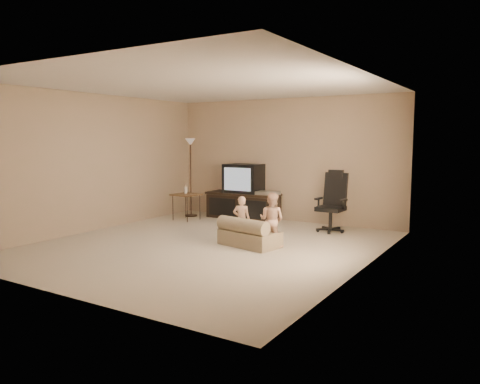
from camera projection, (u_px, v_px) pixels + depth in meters
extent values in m
plane|color=beige|center=(207.00, 246.00, 7.40)|extent=(5.50, 5.50, 0.00)
plane|color=silver|center=(206.00, 85.00, 7.12)|extent=(5.50, 5.50, 0.00)
plane|color=tan|center=(285.00, 160.00, 9.59)|extent=(5.00, 0.00, 5.00)
plane|color=tan|center=(54.00, 180.00, 4.93)|extent=(5.00, 0.00, 5.00)
plane|color=tan|center=(96.00, 162.00, 8.56)|extent=(0.00, 5.50, 5.50)
plane|color=tan|center=(366.00, 173.00, 5.96)|extent=(0.00, 5.50, 5.50)
cube|color=black|center=(244.00, 207.00, 9.92)|extent=(1.55, 0.57, 0.49)
cube|color=black|center=(244.00, 194.00, 9.88)|extent=(1.59, 0.62, 0.04)
cube|color=black|center=(222.00, 207.00, 9.86)|extent=(0.64, 0.03, 0.37)
cube|color=black|center=(252.00, 209.00, 9.49)|extent=(0.64, 0.03, 0.37)
cube|color=black|center=(244.00, 178.00, 9.87)|extent=(0.78, 0.56, 0.60)
cube|color=white|center=(237.00, 179.00, 9.63)|extent=(0.63, 0.02, 0.47)
cube|color=silver|center=(268.00, 193.00, 9.52)|extent=(0.44, 0.31, 0.07)
cylinder|color=black|center=(330.00, 220.00, 8.46)|extent=(0.06, 0.06, 0.36)
cube|color=black|center=(331.00, 209.00, 8.44)|extent=(0.46, 0.46, 0.08)
cube|color=black|center=(336.00, 190.00, 8.58)|extent=(0.43, 0.17, 0.63)
cube|color=black|center=(336.00, 174.00, 8.55)|extent=(0.27, 0.10, 0.14)
cube|color=black|center=(319.00, 198.00, 8.55)|extent=(0.07, 0.25, 0.04)
cube|color=black|center=(344.00, 200.00, 8.29)|extent=(0.07, 0.25, 0.04)
cube|color=brown|center=(186.00, 195.00, 9.68)|extent=(0.52, 0.52, 0.03)
cylinder|color=black|center=(173.00, 208.00, 9.67)|extent=(0.01, 0.01, 0.54)
cylinder|color=black|center=(187.00, 209.00, 9.44)|extent=(0.01, 0.01, 0.54)
cylinder|color=black|center=(186.00, 205.00, 9.98)|extent=(0.01, 0.01, 0.54)
cylinder|color=black|center=(200.00, 207.00, 9.76)|extent=(0.01, 0.01, 0.54)
cylinder|color=beige|center=(186.00, 190.00, 9.73)|extent=(0.07, 0.07, 0.14)
cone|color=#D7BC8C|center=(186.00, 186.00, 9.72)|extent=(0.06, 0.06, 0.05)
cylinder|color=black|center=(191.00, 215.00, 10.23)|extent=(0.26, 0.26, 0.03)
cylinder|color=black|center=(191.00, 179.00, 10.14)|extent=(0.03, 0.03, 1.60)
cone|color=beige|center=(190.00, 142.00, 10.04)|extent=(0.23, 0.23, 0.15)
cube|color=tan|center=(250.00, 238.00, 7.37)|extent=(1.02, 0.68, 0.25)
cylinder|color=tan|center=(243.00, 225.00, 7.23)|extent=(0.95, 0.40, 0.23)
imported|color=#DEAA8B|center=(242.00, 220.00, 7.50)|extent=(0.33, 0.29, 0.77)
imported|color=#DEAA8B|center=(272.00, 220.00, 7.29)|extent=(0.42, 0.24, 0.85)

